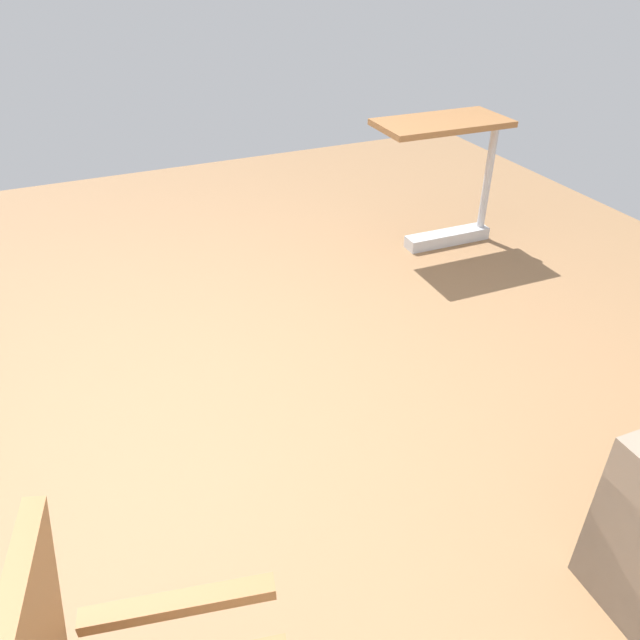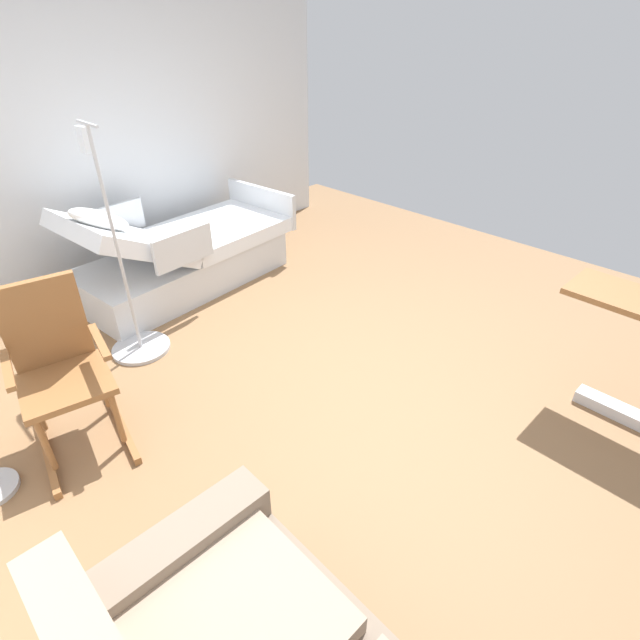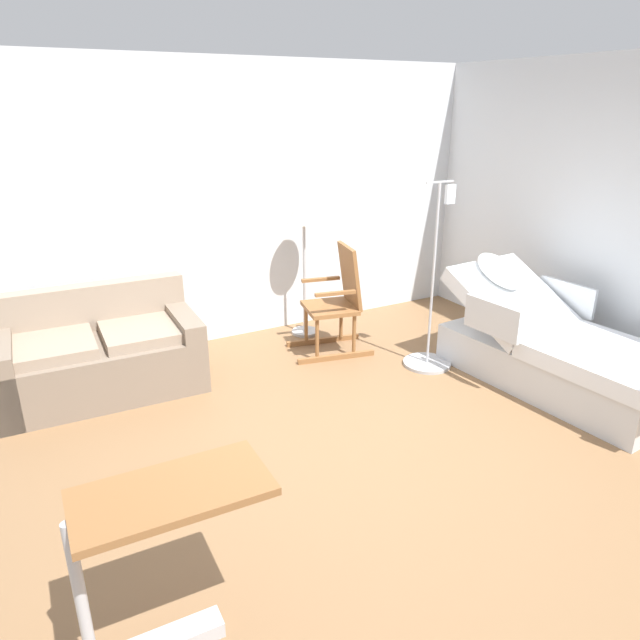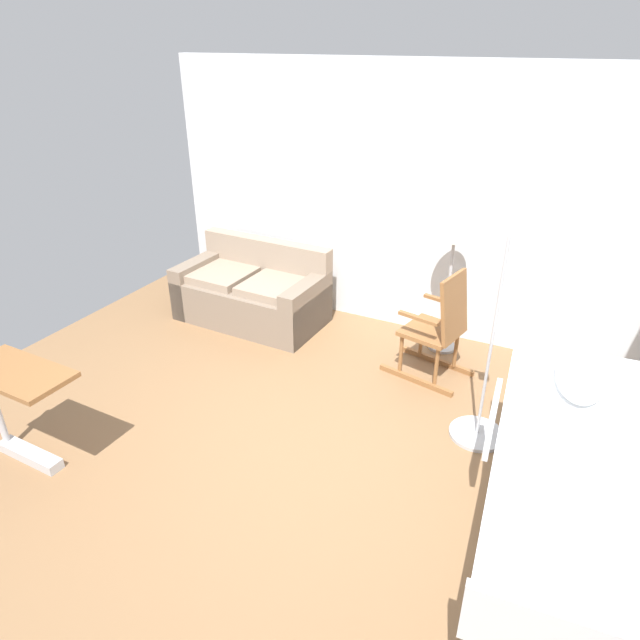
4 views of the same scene
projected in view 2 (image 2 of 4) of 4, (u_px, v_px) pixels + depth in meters
name	position (u px, v px, depth m)	size (l,w,h in m)	color
ground_plane	(323.00, 369.00, 3.61)	(6.55, 6.55, 0.00)	olive
side_wall	(114.00, 128.00, 4.46)	(0.10, 4.93, 2.70)	silver
hospital_bed	(182.00, 256.00, 4.58)	(1.13, 2.14, 1.04)	silver
rocking_chair	(61.00, 370.00, 2.80)	(0.84, 0.62, 1.05)	brown
iv_pole	(135.00, 322.00, 3.70)	(0.44, 0.44, 1.69)	#B2B5BA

